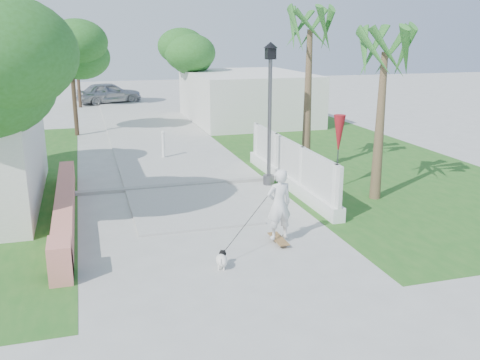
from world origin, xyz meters
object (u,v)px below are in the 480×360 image
object	(u,v)px
skateboarder	(254,218)
patio_umbrella	(339,135)
dog	(222,259)
parked_car	(109,93)
street_lamp	(270,109)
bollard	(163,144)

from	to	relation	value
skateboarder	patio_umbrella	bearing A→B (deg)	-140.56
skateboarder	dog	bearing A→B (deg)	31.10
skateboarder	dog	xyz separation A→B (m)	(-0.93, -0.69, -0.57)
parked_car	dog	bearing A→B (deg)	167.03
street_lamp	skateboarder	size ratio (longest dim) A/B	2.30
street_lamp	skateboarder	distance (m)	5.67
street_lamp	bollard	bearing A→B (deg)	120.96
street_lamp	parked_car	xyz separation A→B (m)	(-3.77, 22.04, -1.70)
bollard	dog	bearing A→B (deg)	-91.83
bollard	parked_car	world-z (taller)	parked_car
patio_umbrella	parked_car	distance (m)	23.74
street_lamp	patio_umbrella	size ratio (longest dim) A/B	1.93
bollard	parked_car	distance (m)	17.57
dog	skateboarder	bearing A→B (deg)	57.53
patio_umbrella	dog	xyz separation A→B (m)	(-4.93, -4.69, -1.49)
dog	parked_car	bearing A→B (deg)	112.39
bollard	skateboarder	size ratio (longest dim) A/B	0.56
street_lamp	bollard	world-z (taller)	street_lamp
street_lamp	bollard	xyz separation A→B (m)	(-2.70, 4.50, -1.84)
skateboarder	dog	world-z (taller)	skateboarder
patio_umbrella	parked_car	world-z (taller)	patio_umbrella
street_lamp	skateboarder	world-z (taller)	street_lamp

